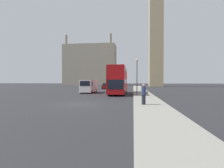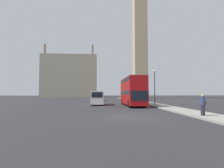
{
  "view_description": "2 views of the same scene",
  "coord_description": "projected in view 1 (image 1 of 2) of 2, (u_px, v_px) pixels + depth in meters",
  "views": [
    {
      "loc": [
        4.98,
        -15.4,
        2.1
      ],
      "look_at": [
        1.53,
        12.83,
        1.64
      ],
      "focal_mm": 28.0,
      "sensor_mm": 36.0,
      "label": 1
    },
    {
      "loc": [
        -2.47,
        -14.35,
        1.94
      ],
      "look_at": [
        -0.25,
        19.03,
        3.75
      ],
      "focal_mm": 28.0,
      "sensor_mm": 36.0,
      "label": 2
    }
  ],
  "objects": [
    {
      "name": "street_lamp",
      "position": [
        137.0,
        71.0,
        25.99
      ],
      "size": [
        0.36,
        0.36,
        5.28
      ],
      "color": "#2D332D",
      "rests_on": "sidewalk_strip"
    },
    {
      "name": "parked_sedan",
      "position": [
        106.0,
        86.0,
        48.1
      ],
      "size": [
        1.79,
        4.29,
        1.52
      ],
      "color": "maroon",
      "rests_on": "ground_plane"
    },
    {
      "name": "clock_tower",
      "position": [
        156.0,
        0.0,
        69.96
      ],
      "size": [
        5.71,
        5.88,
        67.45
      ],
      "color": "tan",
      "rests_on": "ground_plane"
    },
    {
      "name": "pedestrian",
      "position": [
        144.0,
        94.0,
        14.58
      ],
      "size": [
        0.54,
        0.38,
        1.72
      ],
      "color": "#23232D",
      "rests_on": "sidewalk_strip"
    },
    {
      "name": "sidewalk_strip",
      "position": [
        150.0,
        105.0,
        15.14
      ],
      "size": [
        2.87,
        120.0,
        0.15
      ],
      "color": "gray",
      "rests_on": "ground_plane"
    },
    {
      "name": "white_van",
      "position": [
        89.0,
        86.0,
        31.36
      ],
      "size": [
        2.04,
        5.27,
        2.32
      ],
      "color": "white",
      "rests_on": "ground_plane"
    },
    {
      "name": "ground_plane",
      "position": [
        78.0,
        104.0,
        15.92
      ],
      "size": [
        300.0,
        300.0,
        0.0
      ],
      "primitive_type": "plane",
      "color": "#28282B"
    },
    {
      "name": "building_block_distant",
      "position": [
        90.0,
        65.0,
        95.8
      ],
      "size": [
        27.88,
        11.1,
        26.52
      ],
      "color": "#9E937F",
      "rests_on": "ground_plane"
    },
    {
      "name": "red_double_decker_bus",
      "position": [
        118.0,
        79.0,
        28.5
      ],
      "size": [
        2.48,
        10.48,
        4.35
      ],
      "color": "#A80F11",
      "rests_on": "ground_plane"
    }
  ]
}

